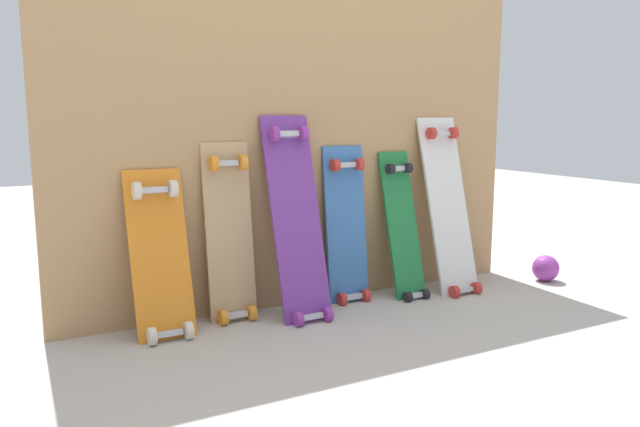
# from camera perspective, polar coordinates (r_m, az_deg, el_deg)

# --- Properties ---
(ground_plane) EXTENTS (12.00, 12.00, 0.00)m
(ground_plane) POSITION_cam_1_polar(r_m,az_deg,el_deg) (2.95, -0.65, -8.32)
(ground_plane) COLOR #B2AAA0
(plywood_wall_panel) EXTENTS (2.32, 0.04, 1.48)m
(plywood_wall_panel) POSITION_cam_1_polar(r_m,az_deg,el_deg) (2.88, -1.32, 6.24)
(plywood_wall_panel) COLOR tan
(plywood_wall_panel) RESTS_ON ground
(skateboard_orange) EXTENTS (0.23, 0.26, 0.73)m
(skateboard_orange) POSITION_cam_1_polar(r_m,az_deg,el_deg) (2.56, -14.46, -4.30)
(skateboard_orange) COLOR orange
(skateboard_orange) RESTS_ON ground
(skateboard_natural) EXTENTS (0.21, 0.17, 0.83)m
(skateboard_natural) POSITION_cam_1_polar(r_m,az_deg,el_deg) (2.69, -8.26, -2.35)
(skateboard_natural) COLOR tan
(skateboard_natural) RESTS_ON ground
(skateboard_purple) EXTENTS (0.23, 0.33, 0.95)m
(skateboard_purple) POSITION_cam_1_polar(r_m,az_deg,el_deg) (2.71, -2.10, -1.04)
(skateboard_purple) COLOR #6B338C
(skateboard_purple) RESTS_ON ground
(skateboard_blue) EXTENTS (0.21, 0.16, 0.80)m
(skateboard_blue) POSITION_cam_1_polar(r_m,az_deg,el_deg) (2.94, 2.49, -1.62)
(skateboard_blue) COLOR #386BAD
(skateboard_blue) RESTS_ON ground
(skateboard_green) EXTENTS (0.17, 0.26, 0.78)m
(skateboard_green) POSITION_cam_1_polar(r_m,az_deg,el_deg) (3.05, 7.70, -1.71)
(skateboard_green) COLOR #1E7238
(skateboard_green) RESTS_ON ground
(skateboard_white) EXTENTS (0.23, 0.32, 0.94)m
(skateboard_white) POSITION_cam_1_polar(r_m,az_deg,el_deg) (3.18, 11.81, 0.17)
(skateboard_white) COLOR silver
(skateboard_white) RESTS_ON ground
(rubber_ball) EXTENTS (0.14, 0.14, 0.14)m
(rubber_ball) POSITION_cam_1_polar(r_m,az_deg,el_deg) (3.53, 20.07, -4.76)
(rubber_ball) COLOR purple
(rubber_ball) RESTS_ON ground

